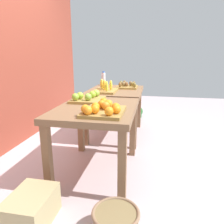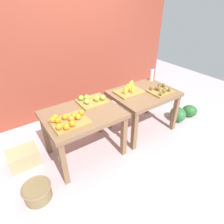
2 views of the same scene
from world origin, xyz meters
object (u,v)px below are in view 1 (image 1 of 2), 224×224
orange_bin (103,109)px  wicker_basket (116,222)px  cardboard_produce_box (31,209)px  display_table_right (115,97)px  water_bottle (104,79)px  banana_crate (105,89)px  apple_bin (88,98)px  kiwi_bin (127,86)px  display_table_left (97,117)px  watermelon_pile (134,113)px

orange_bin → wicker_basket: orange_bin is taller
cardboard_produce_box → orange_bin: bearing=-36.4°
display_table_right → water_bottle: (0.44, 0.29, 0.22)m
wicker_basket → banana_crate: bearing=14.9°
display_table_right → banana_crate: bearing=153.4°
banana_crate → apple_bin: bearing=174.8°
banana_crate → water_bottle: water_bottle is taller
banana_crate → wicker_basket: bearing=-165.1°
kiwi_bin → wicker_basket: (-2.16, -0.20, -0.66)m
orange_bin → water_bottle: size_ratio=1.91×
display_table_left → kiwi_bin: bearing=-6.6°
banana_crate → watermelon_pile: banana_crate is taller
display_table_left → watermelon_pile: bearing=-6.5°
display_table_right → watermelon_pile: 1.03m
apple_bin → kiwi_bin: size_ratio=1.11×
display_table_left → water_bottle: 1.61m
apple_bin → banana_crate: bearing=-5.2°
display_table_left → banana_crate: (0.90, 0.11, 0.15)m
wicker_basket → apple_bin: bearing=25.9°
display_table_right → wicker_basket: display_table_right is taller
display_table_left → banana_crate: bearing=7.0°
display_table_right → display_table_left: bearing=180.0°
display_table_right → apple_bin: apple_bin is taller
display_table_right → kiwi_bin: (0.21, -0.15, 0.14)m
banana_crate → display_table_left: bearing=-173.0°
orange_bin → water_bottle: 1.86m
apple_bin → wicker_basket: bearing=-154.1°
kiwi_bin → orange_bin: bearing=179.1°
watermelon_pile → banana_crate: bearing=162.9°
apple_bin → kiwi_bin: 1.13m
banana_crate → wicker_basket: 1.91m
display_table_left → apple_bin: 0.33m
kiwi_bin → watermelon_pile: 0.93m
display_table_right → orange_bin: (-1.37, -0.13, 0.15)m
display_table_right → cardboard_produce_box: bearing=171.3°
display_table_left → orange_bin: orange_bin is taller
banana_crate → water_bottle: (0.66, 0.18, 0.07)m
wicker_basket → cardboard_produce_box: cardboard_produce_box is taller
banana_crate → watermelon_pile: (1.10, -0.34, -0.64)m
display_table_right → kiwi_bin: 0.30m
display_table_right → orange_bin: size_ratio=2.27×
banana_crate → watermelon_pile: 1.32m
display_table_left → apple_bin: apple_bin is taller
watermelon_pile → kiwi_bin: bearing=173.7°
apple_bin → display_table_right: bearing=-10.9°
kiwi_bin → cardboard_produce_box: 2.30m
display_table_right → orange_bin: 1.38m
kiwi_bin → water_bottle: bearing=61.9°
display_table_left → apple_bin: bearing=34.7°
water_bottle → cardboard_produce_box: (-2.40, 0.01, -0.72)m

